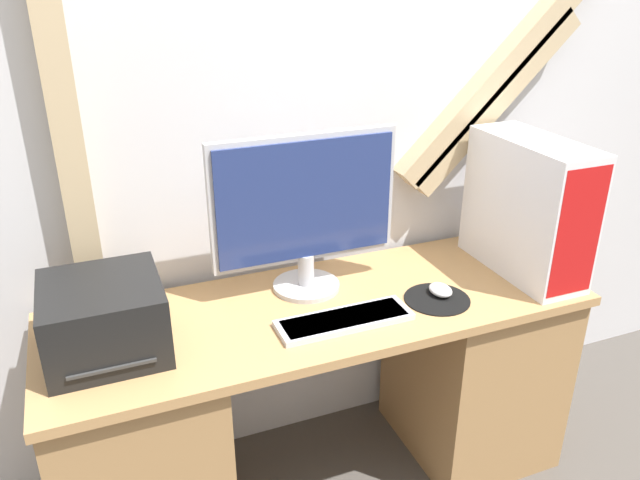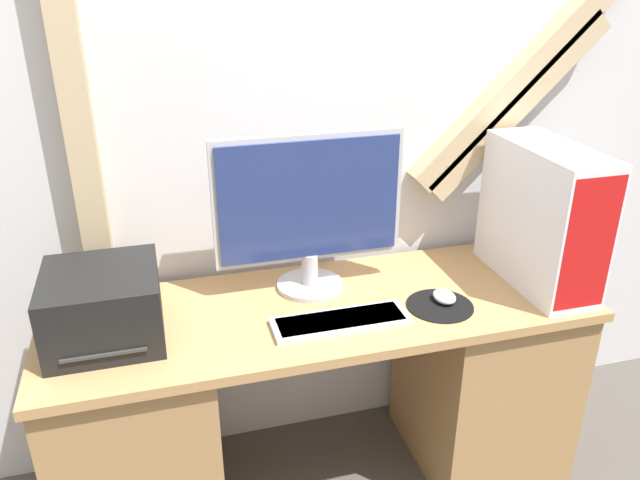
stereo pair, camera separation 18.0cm
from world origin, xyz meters
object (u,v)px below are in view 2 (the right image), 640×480
Objects in this scene: keyboard at (341,321)px; mouse at (444,296)px; computer_tower at (543,216)px; printer at (103,306)px; monitor at (309,207)px.

keyboard is 4.57× the size of mouse.
computer_tower is (0.35, 0.06, 0.20)m from mouse.
printer is at bearing 179.10° from computer_tower.
printer is at bearing 175.56° from mouse.
printer is (-1.33, 0.02, -0.13)m from computer_tower.
monitor reaches higher than keyboard.
computer_tower is 1.34m from printer.
computer_tower is at bearing 7.48° from keyboard.
monitor is at bearing 11.81° from printer.
mouse is at bearing -170.88° from computer_tower.
keyboard is 1.24× the size of printer.
monitor reaches higher than printer.
keyboard is at bearing -174.19° from mouse.
keyboard is at bearing -83.31° from monitor.
monitor is at bearing 151.06° from mouse.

